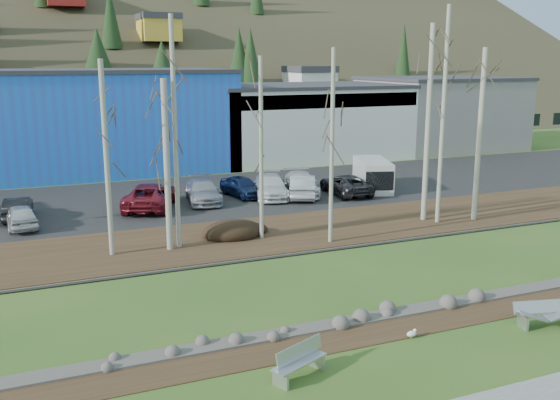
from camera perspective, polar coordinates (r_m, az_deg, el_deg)
name	(u,v)px	position (r m, az deg, el deg)	size (l,w,h in m)	color
ground	(466,346)	(21.56, 16.62, -12.71)	(200.00, 200.00, 0.00)	#32561D
footpath	(550,399)	(19.32, 23.45, -16.34)	(80.00, 2.00, 0.04)	slate
dirt_strip	(427,321)	(23.05, 13.28, -10.76)	(80.00, 1.80, 0.03)	#382616
near_bank_rocks	(411,312)	(23.80, 11.85, -9.95)	(80.00, 0.80, 0.50)	#47423D
river	(355,277)	(27.02, 6.90, -6.97)	(80.00, 8.00, 0.90)	#121A32
far_bank_rocks	(313,250)	(30.45, 3.08, -4.61)	(80.00, 0.80, 0.46)	#47423D
far_bank	(287,232)	(33.22, 0.67, -2.98)	(80.00, 7.00, 0.15)	#382616
parking_lot	(226,194)	(42.77, -4.95, 0.54)	(80.00, 14.00, 0.14)	black
building_blue	(105,120)	(54.46, -15.73, 7.08)	(20.40, 12.24, 8.30)	blue
building_white	(300,121)	(59.50, 1.88, 7.27)	(18.36, 12.24, 6.80)	silver
building_grey	(440,113)	(67.74, 14.39, 7.75)	(14.28, 12.24, 7.30)	gray
hillside	(100,1)	(100.00, -16.16, 17.09)	(160.00, 72.00, 35.00)	#2D261A
bench_intact	(299,361)	(18.78, 1.77, -14.50)	(1.97, 1.27, 0.95)	#ADB0B1
bench_damaged	(544,314)	(23.80, 22.98, -9.57)	(2.08, 1.08, 0.88)	#ADB0B1
seagull	(412,333)	(21.63, 11.96, -11.85)	(0.42, 0.20, 0.31)	gold
dirt_mound	(233,230)	(32.24, -4.36, -2.79)	(3.20, 2.26, 0.63)	black
birch_0	(107,160)	(29.36, -15.58, 3.56)	(0.24, 0.24, 8.96)	#A6A496
birch_1	(167,166)	(29.64, -10.30, 3.06)	(0.29, 0.29, 8.08)	#A6A496
birch_2	(175,135)	(29.74, -9.56, 5.89)	(0.22, 0.22, 10.93)	#A6A496
birch_3	(261,150)	(31.01, -1.73, 4.63)	(0.21, 0.21, 9.10)	#A6A496
birch_4	(332,148)	(30.44, 4.77, 4.80)	(0.20, 0.20, 9.48)	#A6A496
birch_5	(428,124)	(35.59, 13.39, 6.73)	(0.30, 0.30, 10.82)	#A6A496
birch_6	(479,136)	(36.45, 17.77, 5.61)	(0.29, 0.29, 9.56)	#A6A496
birch_7	(443,117)	(35.16, 14.68, 7.34)	(0.23, 0.23, 11.74)	#A6A496
car_0	(21,216)	(36.52, -22.62, -1.37)	(1.54, 3.83, 1.30)	silver
car_1	(18,208)	(38.62, -22.84, -0.68)	(1.34, 3.85, 1.27)	black
car_2	(150,196)	(38.93, -11.77, 0.38)	(2.59, 5.62, 1.56)	maroon
car_3	(203,191)	(40.15, -7.06, 0.83)	(2.00, 4.92, 1.43)	#98999F
car_4	(242,186)	(41.54, -3.49, 1.25)	(1.60, 3.99, 1.36)	#112043
car_5	(302,186)	(41.14, 2.06, 1.27)	(1.61, 4.60, 1.52)	#BDBDBF
car_6	(346,184)	(42.37, 6.02, 1.42)	(2.23, 4.84, 1.35)	#2B2A2D
car_7	(301,184)	(42.11, 1.92, 1.50)	(2.05, 5.04, 1.46)	silver
car_8	(271,186)	(41.25, -0.86, 1.27)	(2.05, 5.04, 1.46)	silver
van_white	(373,175)	(43.97, 8.52, 2.26)	(3.47, 5.16, 2.09)	white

